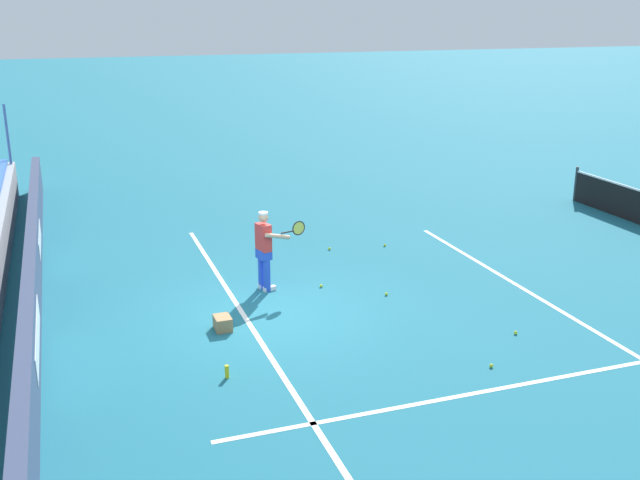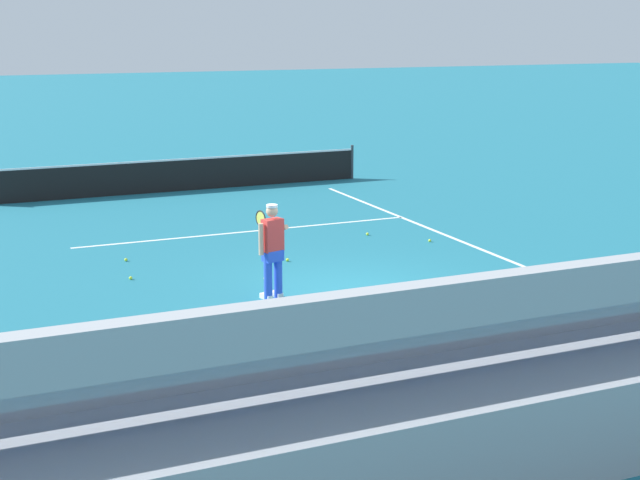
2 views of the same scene
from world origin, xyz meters
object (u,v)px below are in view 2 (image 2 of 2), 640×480
Objects in this scene: tennis_player at (272,250)px; ball_box_cardboard at (393,300)px; tennis_ball_midcourt at (265,278)px; tennis_ball_by_box at (367,234)px; water_bottle at (497,294)px; tennis_ball_toward_net at (131,278)px; tennis_net at (183,174)px; tennis_ball_on_baseline at (287,260)px; tennis_ball_far_right at (126,260)px; tennis_ball_far_left at (430,241)px.

ball_box_cardboard is at bearing -37.07° from tennis_player.
tennis_ball_midcourt and tennis_ball_by_box have the same top height.
ball_box_cardboard is 1.82× the size of water_bottle.
tennis_ball_toward_net is 6.03m from tennis_ball_by_box.
tennis_ball_midcourt is (-1.46, 2.47, -0.10)m from ball_box_cardboard.
tennis_ball_toward_net is 2.59m from tennis_ball_midcourt.
tennis_player is 11.17m from tennis_net.
ball_box_cardboard is at bearing 169.77° from water_bottle.
tennis_ball_on_baseline is 2.95m from tennis_ball_by_box.
water_bottle is (1.90, -0.34, -0.02)m from ball_box_cardboard.
tennis_ball_midcourt and tennis_ball_far_right have the same top height.
tennis_ball_far_left is at bearing 28.78° from tennis_player.
tennis_ball_on_baseline is 0.30× the size of water_bottle.
water_bottle is at bearing -10.23° from ball_box_cardboard.
tennis_ball_on_baseline is (-3.57, -0.32, 0.00)m from tennis_ball_far_left.
ball_box_cardboard is 5.20m from tennis_ball_toward_net.
tennis_ball_midcourt is (-0.90, -1.13, 0.00)m from tennis_ball_on_baseline.
water_bottle reaches higher than tennis_ball_far_left.
tennis_net is (3.41, 8.87, 0.46)m from tennis_ball_toward_net.
tennis_ball_on_baseline is (-0.56, 3.60, -0.10)m from ball_box_cardboard.
tennis_ball_far_right is at bearing 171.27° from tennis_ball_far_left.
tennis_ball_on_baseline is 8.81m from tennis_net.
ball_box_cardboard is 6.06× the size of tennis_ball_on_baseline.
tennis_ball_midcourt is at bearing -143.28° from tennis_ball_by_box.
tennis_player is 2.31m from ball_box_cardboard.
tennis_ball_toward_net is at bearing 137.35° from ball_box_cardboard.
tennis_player is 2.71m from tennis_ball_on_baseline.
tennis_player is at bearing -62.41° from tennis_ball_far_right.
tennis_player is 25.98× the size of tennis_ball_far_left.
ball_box_cardboard is at bearing -111.62° from tennis_ball_by_box.
tennis_ball_on_baseline is 1.00× the size of tennis_ball_far_right.
water_bottle reaches higher than tennis_ball_far_right.
tennis_ball_on_baseline is at bearing 62.82° from tennis_player.
ball_box_cardboard is 4.94m from tennis_ball_far_left.
tennis_ball_by_box is at bearing 88.86° from water_bottle.
tennis_net reaches higher than tennis_ball_far_right.
tennis_ball_far_left is at bearing 3.31° from tennis_ball_toward_net.
tennis_ball_on_baseline is 3.35m from tennis_ball_far_right.
tennis_ball_by_box is 0.30× the size of water_bottle.
tennis_player reaches higher than ball_box_cardboard.
tennis_ball_toward_net is at bearing -176.69° from tennis_ball_far_left.
water_bottle reaches higher than tennis_ball_on_baseline.
tennis_ball_midcourt is 9.99m from tennis_net.
tennis_ball_toward_net and tennis_ball_far_left have the same top height.
tennis_ball_toward_net is 1.00× the size of tennis_ball_midcourt.
tennis_ball_by_box is at bearing 14.72° from tennis_ball_toward_net.
tennis_player is 7.80× the size of water_bottle.
tennis_ball_far_left is 0.01× the size of tennis_net.
tennis_ball_toward_net is at bearing 133.35° from tennis_player.
tennis_ball_midcourt is at bearing 140.06° from water_bottle.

